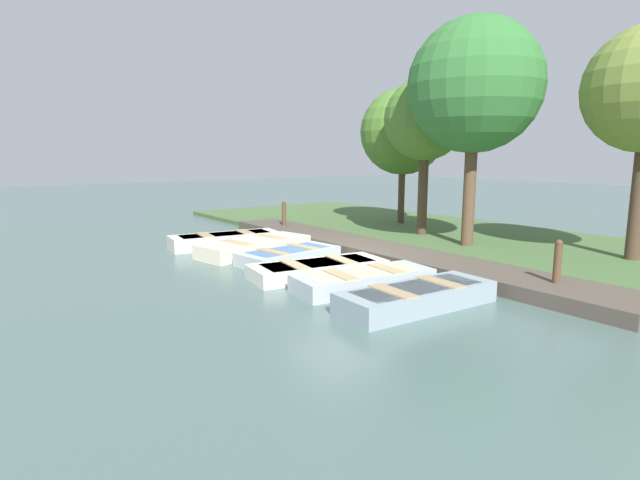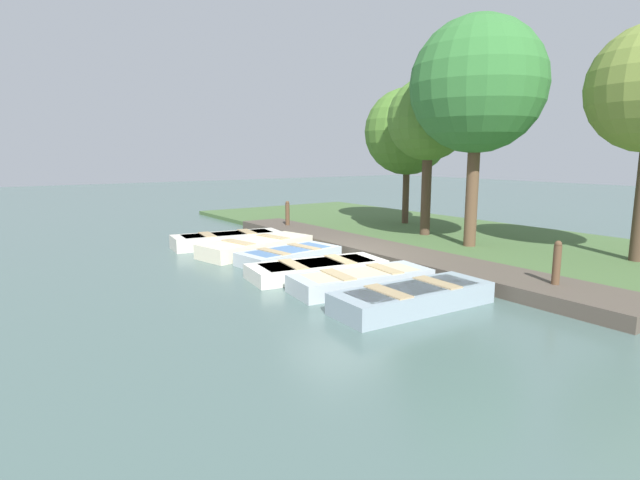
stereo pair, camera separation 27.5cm
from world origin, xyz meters
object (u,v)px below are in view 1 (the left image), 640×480
at_px(rowboat_0, 225,240).
at_px(park_tree_left, 425,120).
at_px(rowboat_2, 289,255).
at_px(rowboat_4, 364,280).
at_px(rowboat_1, 255,246).
at_px(rowboat_5, 417,297).
at_px(mooring_post_far, 557,268).
at_px(rowboat_3, 318,269).
at_px(park_tree_far_left, 403,132).
at_px(mooring_post_near, 284,217).
at_px(park_tree_center, 475,86).

relative_size(rowboat_0, park_tree_left, 0.65).
distance_m(rowboat_2, rowboat_4, 3.06).
distance_m(rowboat_1, rowboat_4, 4.55).
bearing_deg(rowboat_5, mooring_post_far, 160.06).
bearing_deg(rowboat_3, rowboat_2, -90.19).
relative_size(rowboat_3, park_tree_left, 0.64).
bearing_deg(park_tree_far_left, rowboat_3, 32.13).
height_order(rowboat_4, mooring_post_near, mooring_post_near).
distance_m(rowboat_0, rowboat_5, 7.55).
height_order(rowboat_0, park_tree_center, park_tree_center).
xyz_separation_m(rowboat_4, rowboat_5, (0.08, 1.54, 0.02)).
xyz_separation_m(rowboat_4, mooring_post_far, (-2.56, 2.66, 0.38)).
xyz_separation_m(rowboat_5, park_tree_far_left, (-7.08, -7.43, 3.33)).
bearing_deg(rowboat_2, park_tree_center, 153.81).
bearing_deg(mooring_post_far, rowboat_0, -72.23).
bearing_deg(park_tree_center, mooring_post_far, 57.63).
bearing_deg(park_tree_left, rowboat_3, 20.46).
distance_m(rowboat_0, park_tree_left, 7.25).
relative_size(mooring_post_near, park_tree_far_left, 0.22).
height_order(rowboat_2, mooring_post_far, mooring_post_far).
bearing_deg(mooring_post_far, mooring_post_near, -90.00).
bearing_deg(mooring_post_far, rowboat_2, -66.99).
height_order(mooring_post_near, park_tree_left, park_tree_left).
bearing_deg(park_tree_far_left, park_tree_center, 67.37).
bearing_deg(mooring_post_far, park_tree_far_left, -117.46).
xyz_separation_m(rowboat_2, mooring_post_near, (-2.43, -4.08, 0.40)).
bearing_deg(rowboat_0, mooring_post_near, -150.45).
relative_size(rowboat_1, rowboat_2, 1.25).
relative_size(mooring_post_far, park_tree_center, 0.18).
distance_m(rowboat_0, rowboat_4, 6.02).
bearing_deg(rowboat_0, park_tree_far_left, -173.43).
bearing_deg(rowboat_1, mooring_post_far, 98.08).
bearing_deg(rowboat_0, mooring_post_far, 115.29).
xyz_separation_m(mooring_post_near, park_tree_far_left, (-4.44, 1.24, 2.97)).
height_order(rowboat_2, park_tree_left, park_tree_left).
xyz_separation_m(rowboat_4, mooring_post_near, (-2.56, -7.14, 0.38)).
bearing_deg(park_tree_far_left, rowboat_4, 40.09).
bearing_deg(rowboat_2, mooring_post_near, -128.53).
distance_m(park_tree_left, park_tree_center, 2.34).
bearing_deg(mooring_post_far, rowboat_1, -70.29).
bearing_deg(park_tree_left, rowboat_4, 32.42).
height_order(mooring_post_far, park_tree_left, park_tree_left).
distance_m(rowboat_5, park_tree_far_left, 10.80).
height_order(rowboat_2, park_tree_center, park_tree_center).
distance_m(rowboat_5, mooring_post_near, 9.08).
xyz_separation_m(rowboat_5, park_tree_left, (-5.67, -5.09, 3.57)).
xyz_separation_m(mooring_post_near, park_tree_center, (-2.57, 5.74, 3.97)).
relative_size(rowboat_0, rowboat_3, 1.02).
bearing_deg(rowboat_1, rowboat_4, 78.64).
bearing_deg(park_tree_left, mooring_post_far, 63.96).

